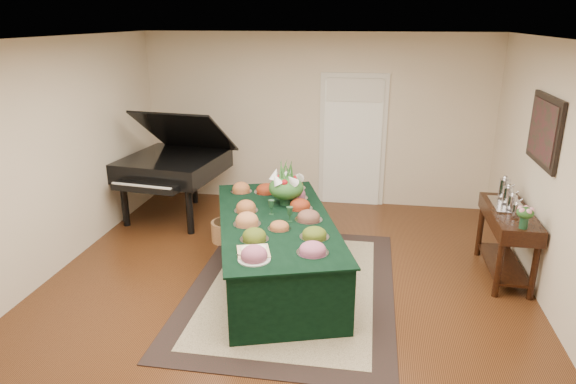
% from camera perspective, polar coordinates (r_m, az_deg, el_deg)
% --- Properties ---
extents(ground, '(6.00, 6.00, 0.00)m').
position_cam_1_polar(ground, '(5.89, -0.48, -10.66)').
color(ground, black).
rests_on(ground, ground).
extents(area_rug, '(2.26, 3.17, 0.01)m').
position_cam_1_polar(area_rug, '(5.91, 0.45, -10.48)').
color(area_rug, black).
rests_on(area_rug, ground).
extents(kitchen_doorway, '(1.05, 0.07, 2.10)m').
position_cam_1_polar(kitchen_doorway, '(8.24, 7.17, 5.53)').
color(kitchen_doorway, silver).
rests_on(kitchen_doorway, ground).
extents(buffet_table, '(1.97, 2.88, 0.75)m').
position_cam_1_polar(buffet_table, '(5.94, -1.35, -6.32)').
color(buffet_table, black).
rests_on(buffet_table, ground).
extents(food_platters, '(1.43, 2.46, 0.13)m').
position_cam_1_polar(food_platters, '(5.83, -1.15, -2.32)').
color(food_platters, silver).
rests_on(food_platters, buffet_table).
extents(cutting_board, '(0.38, 0.38, 0.10)m').
position_cam_1_polar(cutting_board, '(4.99, -3.88, -6.28)').
color(cutting_board, tan).
rests_on(cutting_board, buffet_table).
extents(green_goblets, '(0.32, 0.27, 0.18)m').
position_cam_1_polar(green_goblets, '(5.78, -0.86, -2.07)').
color(green_goblets, '#163720').
rests_on(green_goblets, buffet_table).
extents(floral_centerpiece, '(0.44, 0.44, 0.44)m').
position_cam_1_polar(floral_centerpiece, '(6.16, -0.20, 0.96)').
color(floral_centerpiece, '#163720').
rests_on(floral_centerpiece, buffet_table).
extents(grand_piano, '(1.61, 1.75, 1.66)m').
position_cam_1_polar(grand_piano, '(7.83, -12.60, 3.00)').
color(grand_piano, black).
rests_on(grand_piano, ground).
extents(wicker_basket, '(0.43, 0.43, 0.27)m').
position_cam_1_polar(wicker_basket, '(7.07, -6.77, -4.33)').
color(wicker_basket, '#A06D40').
rests_on(wicker_basket, ground).
extents(mahogany_sideboard, '(0.45, 1.24, 0.82)m').
position_cam_1_polar(mahogany_sideboard, '(6.42, 23.28, -3.46)').
color(mahogany_sideboard, black).
rests_on(mahogany_sideboard, ground).
extents(tea_service, '(0.34, 0.74, 0.30)m').
position_cam_1_polar(tea_service, '(6.45, 23.34, -0.50)').
color(tea_service, silver).
rests_on(tea_service, mahogany_sideboard).
extents(pink_bouquet, '(0.19, 0.19, 0.25)m').
position_cam_1_polar(pink_bouquet, '(5.83, 24.86, -2.18)').
color(pink_bouquet, '#163720').
rests_on(pink_bouquet, mahogany_sideboard).
extents(wall_painting, '(0.05, 0.95, 0.75)m').
position_cam_1_polar(wall_painting, '(6.18, 26.60, 6.12)').
color(wall_painting, black).
rests_on(wall_painting, ground).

